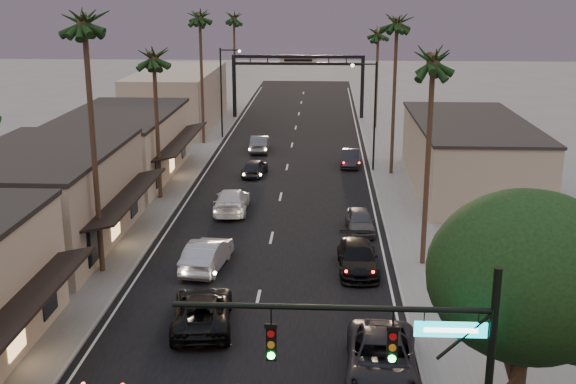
# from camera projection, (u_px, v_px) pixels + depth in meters

# --- Properties ---
(ground) EXTENTS (200.00, 200.00, 0.00)m
(ground) POSITION_uv_depth(u_px,v_px,m) (283.00, 186.00, 55.39)
(ground) COLOR slate
(ground) RESTS_ON ground
(road) EXTENTS (14.00, 120.00, 0.02)m
(road) POSITION_uv_depth(u_px,v_px,m) (286.00, 170.00, 60.19)
(road) COLOR black
(road) RESTS_ON ground
(sidewalk_left) EXTENTS (5.00, 92.00, 0.12)m
(sidewalk_left) POSITION_uv_depth(u_px,v_px,m) (189.00, 150.00, 67.37)
(sidewalk_left) COLOR slate
(sidewalk_left) RESTS_ON ground
(sidewalk_right) EXTENTS (5.00, 92.00, 0.12)m
(sidewalk_right) POSITION_uv_depth(u_px,v_px,m) (393.00, 152.00, 66.43)
(sidewalk_right) COLOR slate
(sidewalk_right) RESTS_ON ground
(storefront_mid) EXTENTS (8.00, 14.00, 5.50)m
(storefront_mid) POSITION_uv_depth(u_px,v_px,m) (45.00, 201.00, 41.83)
(storefront_mid) COLOR #A49A83
(storefront_mid) RESTS_ON ground
(storefront_far) EXTENTS (8.00, 16.00, 5.00)m
(storefront_far) POSITION_uv_depth(u_px,v_px,m) (121.00, 147.00, 57.27)
(storefront_far) COLOR #C1B194
(storefront_far) RESTS_ON ground
(storefront_dist) EXTENTS (8.00, 20.00, 6.00)m
(storefront_dist) POSITION_uv_depth(u_px,v_px,m) (178.00, 98.00, 79.23)
(storefront_dist) COLOR #A49A83
(storefront_dist) RESTS_ON ground
(building_right) EXTENTS (8.00, 18.00, 5.00)m
(building_right) POSITION_uv_depth(u_px,v_px,m) (469.00, 156.00, 54.01)
(building_right) COLOR #A49A83
(building_right) RESTS_ON ground
(traffic_signal) EXTENTS (8.51, 0.22, 7.80)m
(traffic_signal) POSITION_uv_depth(u_px,v_px,m) (417.00, 362.00, 19.13)
(traffic_signal) COLOR black
(traffic_signal) RESTS_ON ground
(corner_tree) EXTENTS (6.20, 6.20, 8.80)m
(corner_tree) POSITION_uv_depth(u_px,v_px,m) (530.00, 283.00, 22.01)
(corner_tree) COLOR #38281C
(corner_tree) RESTS_ON ground
(arch) EXTENTS (15.20, 0.40, 7.27)m
(arch) POSITION_uv_depth(u_px,v_px,m) (298.00, 70.00, 82.70)
(arch) COLOR black
(arch) RESTS_ON ground
(streetlight_right) EXTENTS (2.13, 0.30, 9.00)m
(streetlight_right) POSITION_uv_depth(u_px,v_px,m) (372.00, 107.00, 58.40)
(streetlight_right) COLOR black
(streetlight_right) RESTS_ON ground
(streetlight_left) EXTENTS (2.13, 0.30, 9.00)m
(streetlight_left) POSITION_uv_depth(u_px,v_px,m) (224.00, 85.00, 71.57)
(streetlight_left) COLOR black
(streetlight_left) RESTS_ON ground
(palm_lb) EXTENTS (3.20, 3.20, 15.20)m
(palm_lb) POSITION_uv_depth(u_px,v_px,m) (83.00, 15.00, 34.87)
(palm_lb) COLOR #38281C
(palm_lb) RESTS_ON ground
(palm_lc) EXTENTS (3.20, 3.20, 12.20)m
(palm_lc) POSITION_uv_depth(u_px,v_px,m) (153.00, 52.00, 49.12)
(palm_lc) COLOR #38281C
(palm_lc) RESTS_ON ground
(palm_ld) EXTENTS (3.20, 3.20, 14.20)m
(palm_ld) POSITION_uv_depth(u_px,v_px,m) (200.00, 13.00, 66.84)
(palm_ld) COLOR #38281C
(palm_ld) RESTS_ON ground
(palm_ra) EXTENTS (3.20, 3.20, 13.20)m
(palm_ra) POSITION_uv_depth(u_px,v_px,m) (434.00, 54.00, 36.47)
(palm_ra) COLOR #38281C
(palm_ra) RESTS_ON ground
(palm_rb) EXTENTS (3.20, 3.20, 14.20)m
(palm_rb) POSITION_uv_depth(u_px,v_px,m) (397.00, 18.00, 55.42)
(palm_rb) COLOR #38281C
(palm_rb) RESTS_ON ground
(palm_rc) EXTENTS (3.20, 3.20, 12.20)m
(palm_rc) POSITION_uv_depth(u_px,v_px,m) (378.00, 30.00, 75.17)
(palm_rc) COLOR #38281C
(palm_rc) RESTS_ON ground
(palm_far) EXTENTS (3.20, 3.20, 13.20)m
(palm_far) POSITION_uv_depth(u_px,v_px,m) (234.00, 15.00, 89.19)
(palm_far) COLOR #38281C
(palm_far) RESTS_ON ground
(oncoming_pickup) EXTENTS (3.14, 5.77, 1.54)m
(oncoming_pickup) POSITION_uv_depth(u_px,v_px,m) (202.00, 310.00, 32.21)
(oncoming_pickup) COLOR black
(oncoming_pickup) RESTS_ON ground
(oncoming_silver) EXTENTS (2.33, 5.15, 1.64)m
(oncoming_silver) POSITION_uv_depth(u_px,v_px,m) (207.00, 254.00, 38.85)
(oncoming_silver) COLOR #9D9DA2
(oncoming_silver) RESTS_ON ground
(oncoming_white) EXTENTS (2.35, 5.43, 1.56)m
(oncoming_white) POSITION_uv_depth(u_px,v_px,m) (232.00, 201.00, 48.78)
(oncoming_white) COLOR silver
(oncoming_white) RESTS_ON ground
(oncoming_dgrey) EXTENTS (2.13, 4.18, 1.36)m
(oncoming_dgrey) POSITION_uv_depth(u_px,v_px,m) (255.00, 168.00, 58.20)
(oncoming_dgrey) COLOR black
(oncoming_dgrey) RESTS_ON ground
(oncoming_grey_far) EXTENTS (1.71, 4.61, 1.51)m
(oncoming_grey_far) POSITION_uv_depth(u_px,v_px,m) (260.00, 144.00, 66.85)
(oncoming_grey_far) COLOR #515156
(oncoming_grey_far) RESTS_ON ground
(curbside_near) EXTENTS (3.04, 6.11, 1.66)m
(curbside_near) POSITION_uv_depth(u_px,v_px,m) (382.00, 359.00, 27.83)
(curbside_near) COLOR black
(curbside_near) RESTS_ON ground
(curbside_black) EXTENTS (2.23, 5.17, 1.49)m
(curbside_black) POSITION_uv_depth(u_px,v_px,m) (358.00, 258.00, 38.58)
(curbside_black) COLOR black
(curbside_black) RESTS_ON ground
(curbside_grey) EXTENTS (1.86, 4.18, 1.39)m
(curbside_grey) POSITION_uv_depth(u_px,v_px,m) (360.00, 221.00, 44.82)
(curbside_grey) COLOR #424246
(curbside_grey) RESTS_ON ground
(curbside_far) EXTENTS (1.83, 4.34, 1.39)m
(curbside_far) POSITION_uv_depth(u_px,v_px,m) (351.00, 158.00, 61.38)
(curbside_far) COLOR black
(curbside_far) RESTS_ON ground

